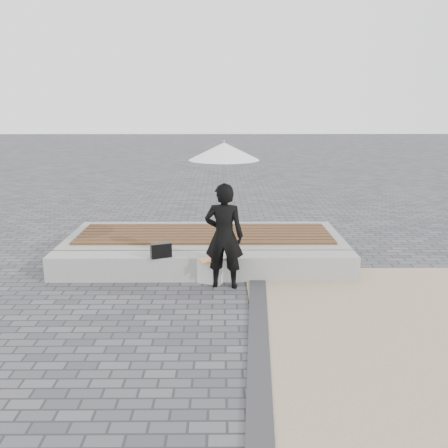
{
  "coord_description": "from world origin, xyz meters",
  "views": [
    {
      "loc": [
        0.29,
        -5.86,
        2.76
      ],
      "look_at": [
        0.34,
        1.2,
        1.0
      ],
      "focal_mm": 38.84,
      "sensor_mm": 36.0,
      "label": 1
    }
  ],
  "objects": [
    {
      "name": "ground",
      "position": [
        0.0,
        0.0,
        0.0
      ],
      "size": [
        80.0,
        80.0,
        0.0
      ],
      "primitive_type": "plane",
      "color": "#505055",
      "rests_on": "ground"
    },
    {
      "name": "seating_ledge",
      "position": [
        0.0,
        1.6,
        0.2
      ],
      "size": [
        5.0,
        0.45,
        0.4
      ],
      "primitive_type": "cube",
      "color": "#A7A8A3",
      "rests_on": "ground"
    },
    {
      "name": "edging_band",
      "position": [
        0.75,
        -0.5,
        0.02
      ],
      "size": [
        0.61,
        5.2,
        0.04
      ],
      "primitive_type": "cube",
      "rotation": [
        0.0,
        0.0,
        -0.07
      ],
      "color": "#333235",
      "rests_on": "ground"
    },
    {
      "name": "magazine",
      "position": [
        0.12,
        1.31,
        0.4
      ],
      "size": [
        0.37,
        0.32,
        0.01
      ],
      "primitive_type": "cube",
      "rotation": [
        0.0,
        0.0,
        0.31
      ],
      "color": "red",
      "rests_on": "canvas_tote"
    },
    {
      "name": "canvas_tote",
      "position": [
        0.12,
        1.36,
        0.2
      ],
      "size": [
        0.4,
        0.27,
        0.39
      ],
      "primitive_type": "cube",
      "rotation": [
        0.0,
        0.0,
        -0.34
      ],
      "color": "silver",
      "rests_on": "ground"
    },
    {
      "name": "timber_decking",
      "position": [
        0.0,
        2.8,
        0.42
      ],
      "size": [
        4.6,
        1.4,
        0.04
      ],
      "primitive_type": null,
      "color": "brown",
      "rests_on": "timber_platform"
    },
    {
      "name": "timber_platform",
      "position": [
        0.0,
        2.8,
        0.2
      ],
      "size": [
        5.0,
        2.0,
        0.4
      ],
      "primitive_type": "cube",
      "color": "#999994",
      "rests_on": "ground"
    },
    {
      "name": "woman",
      "position": [
        0.34,
        1.2,
        0.81
      ],
      "size": [
        0.64,
        0.46,
        1.63
      ],
      "primitive_type": "imported",
      "rotation": [
        0.0,
        0.0,
        3.01
      ],
      "color": "black",
      "rests_on": "ground"
    },
    {
      "name": "handbag",
      "position": [
        -0.65,
        1.44,
        0.52
      ],
      "size": [
        0.35,
        0.22,
        0.23
      ],
      "primitive_type": "cube",
      "rotation": [
        0.0,
        0.0,
        0.36
      ],
      "color": "black",
      "rests_on": "seating_ledge"
    },
    {
      "name": "parasol",
      "position": [
        0.34,
        1.2,
        2.09
      ],
      "size": [
        1.03,
        1.03,
        1.32
      ],
      "rotation": [
        0.0,
        0.0,
        0.07
      ],
      "color": "#A2A2A7",
      "rests_on": "ground"
    }
  ]
}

